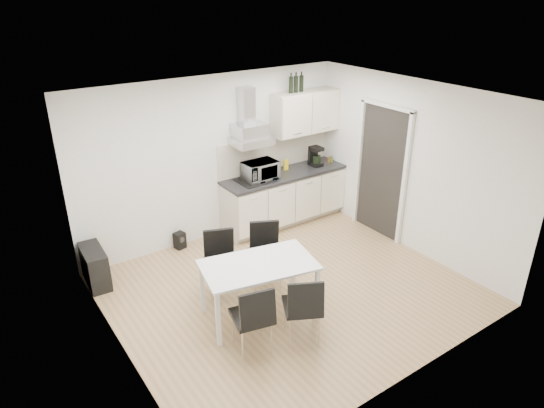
# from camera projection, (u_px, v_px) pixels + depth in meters

# --- Properties ---
(ground) EXTENTS (4.50, 4.50, 0.00)m
(ground) POSITION_uv_depth(u_px,v_px,m) (289.00, 290.00, 6.60)
(ground) COLOR tan
(ground) RESTS_ON ground
(wall_back) EXTENTS (4.50, 0.10, 2.60)m
(wall_back) POSITION_uv_depth(u_px,v_px,m) (214.00, 159.00, 7.55)
(wall_back) COLOR white
(wall_back) RESTS_ON ground
(wall_front) EXTENTS (4.50, 0.10, 2.60)m
(wall_front) POSITION_uv_depth(u_px,v_px,m) (418.00, 275.00, 4.57)
(wall_front) COLOR white
(wall_front) RESTS_ON ground
(wall_left) EXTENTS (0.10, 4.00, 2.60)m
(wall_left) POSITION_uv_depth(u_px,v_px,m) (112.00, 255.00, 4.89)
(wall_left) COLOR white
(wall_left) RESTS_ON ground
(wall_right) EXTENTS (0.10, 4.00, 2.60)m
(wall_right) POSITION_uv_depth(u_px,v_px,m) (411.00, 167.00, 7.23)
(wall_right) COLOR white
(wall_right) RESTS_ON ground
(ceiling) EXTENTS (4.50, 4.50, 0.00)m
(ceiling) POSITION_uv_depth(u_px,v_px,m) (292.00, 99.00, 5.52)
(ceiling) COLOR white
(ceiling) RESTS_ON wall_back
(doorway) EXTENTS (0.08, 1.04, 2.10)m
(doorway) POSITION_uv_depth(u_px,v_px,m) (381.00, 173.00, 7.72)
(doorway) COLOR white
(doorway) RESTS_ON ground
(kitchenette) EXTENTS (2.22, 0.64, 2.52)m
(kitchenette) POSITION_uv_depth(u_px,v_px,m) (285.00, 177.00, 8.17)
(kitchenette) COLOR beige
(kitchenette) RESTS_ON ground
(dining_table) EXTENTS (1.48, 1.03, 0.75)m
(dining_table) POSITION_uv_depth(u_px,v_px,m) (259.00, 270.00, 5.82)
(dining_table) COLOR white
(dining_table) RESTS_ON ground
(chair_far_left) EXTENTS (0.59, 0.63, 0.88)m
(chair_far_left) POSITION_uv_depth(u_px,v_px,m) (221.00, 265.00, 6.34)
(chair_far_left) COLOR black
(chair_far_left) RESTS_ON ground
(chair_far_right) EXTENTS (0.62, 0.64, 0.88)m
(chair_far_right) POSITION_uv_depth(u_px,v_px,m) (266.00, 256.00, 6.56)
(chair_far_right) COLOR black
(chair_far_right) RESTS_ON ground
(chair_near_left) EXTENTS (0.54, 0.59, 0.88)m
(chair_near_left) POSITION_uv_depth(u_px,v_px,m) (252.00, 317.00, 5.36)
(chair_near_left) COLOR black
(chair_near_left) RESTS_ON ground
(chair_near_right) EXTENTS (0.62, 0.65, 0.88)m
(chair_near_right) POSITION_uv_depth(u_px,v_px,m) (302.00, 307.00, 5.52)
(chair_near_right) COLOR black
(chair_near_right) RESTS_ON ground
(guitar_amp) EXTENTS (0.31, 0.65, 0.53)m
(guitar_amp) POSITION_uv_depth(u_px,v_px,m) (95.00, 267.00, 6.63)
(guitar_amp) COLOR black
(guitar_amp) RESTS_ON ground
(floor_speaker) EXTENTS (0.18, 0.17, 0.26)m
(floor_speaker) POSITION_uv_depth(u_px,v_px,m) (180.00, 240.00, 7.59)
(floor_speaker) COLOR black
(floor_speaker) RESTS_ON ground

